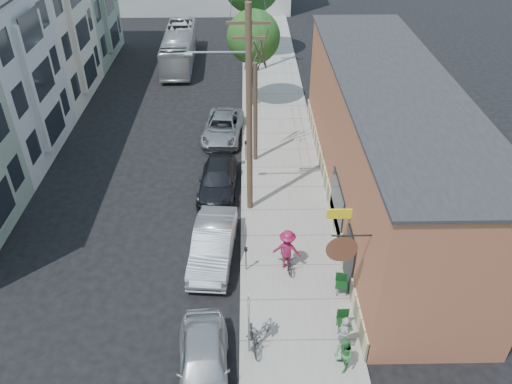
{
  "coord_description": "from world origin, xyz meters",
  "views": [
    {
      "loc": [
        2.4,
        -15.91,
        15.29
      ],
      "look_at": [
        2.74,
        3.64,
        1.5
      ],
      "focal_mm": 35.0,
      "sensor_mm": 36.0,
      "label": 1
    }
  ],
  "objects_px": {
    "patron_green": "(344,355)",
    "parked_bike_b": "(261,332)",
    "patio_chair_a": "(342,285)",
    "cyclist": "(287,250)",
    "car_2": "(218,180)",
    "parking_meter_near": "(246,255)",
    "parking_meter_far": "(246,147)",
    "utility_pole_near": "(248,112)",
    "car_0": "(203,363)",
    "bus": "(179,47)",
    "patron_grey": "(343,335)",
    "patio_chair_b": "(343,322)",
    "parked_bike_a": "(253,338)",
    "sign_post": "(249,320)",
    "tree_bare": "(255,114)",
    "car_3": "(223,128)",
    "tree_leafy_mid": "(254,37)",
    "car_1": "(213,244)"
  },
  "relations": [
    {
      "from": "patio_chair_a",
      "to": "patron_green",
      "type": "relative_size",
      "value": 0.59
    },
    {
      "from": "sign_post",
      "to": "patron_grey",
      "type": "xyz_separation_m",
      "value": [
        3.35,
        0.02,
        -0.88
      ]
    },
    {
      "from": "utility_pole_near",
      "to": "bus",
      "type": "height_order",
      "value": "utility_pole_near"
    },
    {
      "from": "patron_green",
      "to": "patio_chair_a",
      "type": "bearing_deg",
      "value": 158.02
    },
    {
      "from": "parking_meter_far",
      "to": "tree_leafy_mid",
      "type": "distance_m",
      "value": 8.45
    },
    {
      "from": "parking_meter_far",
      "to": "parked_bike_a",
      "type": "relative_size",
      "value": 0.81
    },
    {
      "from": "patio_chair_a",
      "to": "car_2",
      "type": "xyz_separation_m",
      "value": [
        -5.32,
        7.6,
        0.1
      ]
    },
    {
      "from": "patron_grey",
      "to": "cyclist",
      "type": "relative_size",
      "value": 0.84
    },
    {
      "from": "utility_pole_near",
      "to": "patio_chair_b",
      "type": "xyz_separation_m",
      "value": [
        3.49,
        -7.79,
        -4.82
      ]
    },
    {
      "from": "patron_grey",
      "to": "utility_pole_near",
      "type": "bearing_deg",
      "value": -175.35
    },
    {
      "from": "parked_bike_b",
      "to": "utility_pole_near",
      "type": "bearing_deg",
      "value": 123.9
    },
    {
      "from": "parking_meter_near",
      "to": "parked_bike_a",
      "type": "bearing_deg",
      "value": -86.67
    },
    {
      "from": "sign_post",
      "to": "patio_chair_b",
      "type": "xyz_separation_m",
      "value": [
        3.53,
        0.91,
        -1.24
      ]
    },
    {
      "from": "car_0",
      "to": "car_2",
      "type": "xyz_separation_m",
      "value": [
        0.01,
        11.35,
        -0.07
      ]
    },
    {
      "from": "utility_pole_near",
      "to": "parked_bike_a",
      "type": "height_order",
      "value": "utility_pole_near"
    },
    {
      "from": "parked_bike_a",
      "to": "patio_chair_b",
      "type": "bearing_deg",
      "value": 2.68
    },
    {
      "from": "patio_chair_b",
      "to": "car_3",
      "type": "height_order",
      "value": "car_3"
    },
    {
      "from": "parking_meter_far",
      "to": "patron_grey",
      "type": "bearing_deg",
      "value": -75.4
    },
    {
      "from": "parking_meter_near",
      "to": "bus",
      "type": "bearing_deg",
      "value": 102.44
    },
    {
      "from": "patron_green",
      "to": "parked_bike_b",
      "type": "xyz_separation_m",
      "value": [
        -2.78,
        1.33,
        -0.34
      ]
    },
    {
      "from": "patio_chair_a",
      "to": "car_0",
      "type": "relative_size",
      "value": 0.2
    },
    {
      "from": "patron_green",
      "to": "parked_bike_b",
      "type": "height_order",
      "value": "patron_green"
    },
    {
      "from": "car_2",
      "to": "sign_post",
      "type": "bearing_deg",
      "value": -77.82
    },
    {
      "from": "utility_pole_near",
      "to": "car_0",
      "type": "bearing_deg",
      "value": -99.41
    },
    {
      "from": "patio_chair_b",
      "to": "parked_bike_b",
      "type": "bearing_deg",
      "value": -174.5
    },
    {
      "from": "parking_meter_far",
      "to": "car_2",
      "type": "distance_m",
      "value": 3.21
    },
    {
      "from": "parked_bike_b",
      "to": "car_2",
      "type": "distance_m",
      "value": 10.09
    },
    {
      "from": "parking_meter_far",
      "to": "cyclist",
      "type": "relative_size",
      "value": 0.65
    },
    {
      "from": "tree_bare",
      "to": "patio_chair_b",
      "type": "height_order",
      "value": "tree_bare"
    },
    {
      "from": "parked_bike_a",
      "to": "car_2",
      "type": "xyz_separation_m",
      "value": [
        -1.68,
        10.23,
        0.07
      ]
    },
    {
      "from": "patio_chair_b",
      "to": "parking_meter_far",
      "type": "bearing_deg",
      "value": 104.78
    },
    {
      "from": "tree_bare",
      "to": "patio_chair_b",
      "type": "relative_size",
      "value": 6.57
    },
    {
      "from": "patio_chair_b",
      "to": "car_3",
      "type": "relative_size",
      "value": 0.18
    },
    {
      "from": "patron_green",
      "to": "tree_bare",
      "type": "bearing_deg",
      "value": 177.54
    },
    {
      "from": "parked_bike_b",
      "to": "cyclist",
      "type": "bearing_deg",
      "value": 103.79
    },
    {
      "from": "utility_pole_near",
      "to": "car_2",
      "type": "height_order",
      "value": "utility_pole_near"
    },
    {
      "from": "sign_post",
      "to": "utility_pole_near",
      "type": "bearing_deg",
      "value": 89.73
    },
    {
      "from": "utility_pole_near",
      "to": "car_1",
      "type": "relative_size",
      "value": 2.07
    },
    {
      "from": "parking_meter_far",
      "to": "cyclist",
      "type": "bearing_deg",
      "value": -78.85
    },
    {
      "from": "patio_chair_a",
      "to": "cyclist",
      "type": "height_order",
      "value": "cyclist"
    },
    {
      "from": "parking_meter_far",
      "to": "utility_pole_near",
      "type": "distance_m",
      "value": 6.35
    },
    {
      "from": "parking_meter_near",
      "to": "parking_meter_far",
      "type": "relative_size",
      "value": 1.0
    },
    {
      "from": "utility_pole_near",
      "to": "parked_bike_b",
      "type": "height_order",
      "value": "utility_pole_near"
    },
    {
      "from": "tree_bare",
      "to": "car_3",
      "type": "bearing_deg",
      "value": 125.01
    },
    {
      "from": "tree_bare",
      "to": "bus",
      "type": "height_order",
      "value": "tree_bare"
    },
    {
      "from": "patron_green",
      "to": "parked_bike_a",
      "type": "relative_size",
      "value": 0.97
    },
    {
      "from": "tree_bare",
      "to": "parked_bike_a",
      "type": "relative_size",
      "value": 3.76
    },
    {
      "from": "utility_pole_near",
      "to": "bus",
      "type": "xyz_separation_m",
      "value": [
        -5.64,
        20.43,
        -4.05
      ]
    },
    {
      "from": "parking_meter_far",
      "to": "tree_bare",
      "type": "distance_m",
      "value": 2.14
    },
    {
      "from": "car_1",
      "to": "parking_meter_near",
      "type": "bearing_deg",
      "value": -27.54
    }
  ]
}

